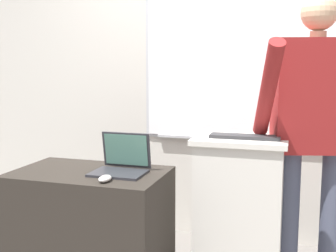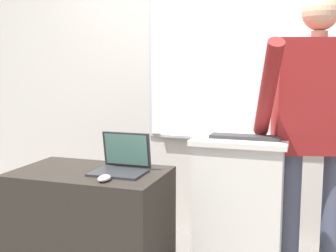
# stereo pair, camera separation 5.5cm
# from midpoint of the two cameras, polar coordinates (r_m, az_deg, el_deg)

# --- Properties ---
(back_wall) EXTENTS (6.40, 0.17, 2.80)m
(back_wall) POSITION_cam_midpoint_polar(r_m,az_deg,el_deg) (3.36, 6.68, 8.57)
(back_wall) COLOR beige
(back_wall) RESTS_ON ground_plane
(lectern_podium) EXTENTS (0.54, 0.46, 0.96)m
(lectern_podium) POSITION_cam_midpoint_polar(r_m,az_deg,el_deg) (2.62, 9.07, -11.72)
(lectern_podium) COLOR beige
(lectern_podium) RESTS_ON ground_plane
(side_desk) EXTENTS (0.89, 0.55, 0.76)m
(side_desk) POSITION_cam_midpoint_polar(r_m,az_deg,el_deg) (2.62, -10.98, -14.12)
(side_desk) COLOR #28231E
(side_desk) RESTS_ON ground_plane
(person_presenter) EXTENTS (0.64, 0.65, 1.76)m
(person_presenter) POSITION_cam_midpoint_polar(r_m,az_deg,el_deg) (2.57, 18.58, 0.26)
(person_presenter) COLOR #474C60
(person_presenter) RESTS_ON ground_plane
(laptop) EXTENTS (0.30, 0.25, 0.22)m
(laptop) POSITION_cam_midpoint_polar(r_m,az_deg,el_deg) (2.45, -6.85, -4.78)
(laptop) COLOR #28282D
(laptop) RESTS_ON side_desk
(wireless_keyboard) EXTENTS (0.40, 0.12, 0.02)m
(wireless_keyboard) POSITION_cam_midpoint_polar(r_m,az_deg,el_deg) (2.44, 9.74, -1.44)
(wireless_keyboard) COLOR #2D2D30
(wireless_keyboard) RESTS_ON lectern_podium
(computer_mouse_by_laptop) EXTENTS (0.06, 0.10, 0.03)m
(computer_mouse_by_laptop) POSITION_cam_midpoint_polar(r_m,az_deg,el_deg) (2.27, -9.22, -7.05)
(computer_mouse_by_laptop) COLOR silver
(computer_mouse_by_laptop) RESTS_ON side_desk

